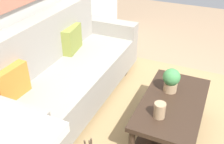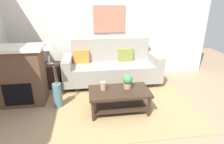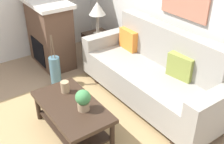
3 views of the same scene
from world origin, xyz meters
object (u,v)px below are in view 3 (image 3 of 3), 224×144
Objects in this scene: potted_plant_tabletop at (83,100)px; floor_vase at (55,71)px; side_table at (98,48)px; throw_pillow_olive at (181,67)px; throw_pillow_orange at (129,39)px; fireplace at (50,33)px; couch at (153,74)px; coffee_table at (72,112)px; tabletop_vase at (65,87)px; table_lamp at (97,10)px.

potted_plant_tabletop reaches higher than floor_vase.
throw_pillow_olive is at bearing 3.55° from side_table.
potted_plant_tabletop is 0.53× the size of floor_vase.
fireplace reaches higher than throw_pillow_orange.
couch is 1.98× the size of fireplace.
couch is 8.77× the size of potted_plant_tabletop.
floor_vase is at bearing -144.73° from throw_pillow_olive.
tabletop_vase is at bearing 166.58° from coffee_table.
potted_plant_tabletop is 2.09m from fireplace.
couch is at bearing -0.51° from side_table.
couch is 15.16× the size of tabletop_vase.
table_lamp is at bearing -176.45° from throw_pillow_olive.
throw_pillow_orange is 1.58m from potted_plant_tabletop.
fireplace is 2.37× the size of floor_vase.
throw_pillow_olive is 1.51m from coffee_table.
table_lamp reaches higher than potted_plant_tabletop.
couch reaches higher than throw_pillow_orange.
table_lamp is (-1.41, 1.29, 0.68)m from coffee_table.
throw_pillow_orange reaches higher than tabletop_vase.
throw_pillow_olive is 0.63× the size of table_lamp.
couch reaches higher than floor_vase.
throw_pillow_olive is at bearing 62.74° from tabletop_vase.
throw_pillow_olive is at bearing 79.78° from potted_plant_tabletop.
fireplace is (-0.45, -0.70, -0.41)m from table_lamp.
side_table is at bearing 57.16° from fireplace.
tabletop_vase is at bearing -15.88° from floor_vase.
side_table is 0.71m from table_lamp.
table_lamp is 1.16× the size of floor_vase.
coffee_table is (-0.04, -1.28, -0.12)m from couch.
throw_pillow_olive is 1.37× the size of potted_plant_tabletop.
side_table is (-1.81, -0.11, -0.40)m from throw_pillow_olive.
tabletop_vase is 0.27× the size of side_table.
throw_pillow_olive is at bearing 19.82° from fireplace.
fireplace is (-1.58, 0.52, 0.08)m from tabletop_vase.
couch is 1.56m from table_lamp.
fireplace is (-0.45, -0.70, 0.31)m from side_table.
potted_plant_tabletop is (0.12, -1.20, 0.14)m from couch.
fireplace is at bearing 161.76° from tabletop_vase.
fireplace is at bearing 159.03° from floor_vase.
tabletop_vase is (0.39, -1.34, -0.17)m from throw_pillow_orange.
coffee_table is 0.35m from tabletop_vase.
potted_plant_tabletop is at bearing -100.22° from throw_pillow_olive.
throw_pillow_orange is 1.26m from floor_vase.
coffee_table is at bearing -64.22° from throw_pillow_orange.
tabletop_vase is at bearing -18.24° from fireplace.
side_table is 0.48× the size of fireplace.
table_lamp is 0.93m from fireplace.
side_table is at bearing 0.00° from table_lamp.
couch is 1.54m from floor_vase.
side_table is 1.14× the size of floor_vase.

